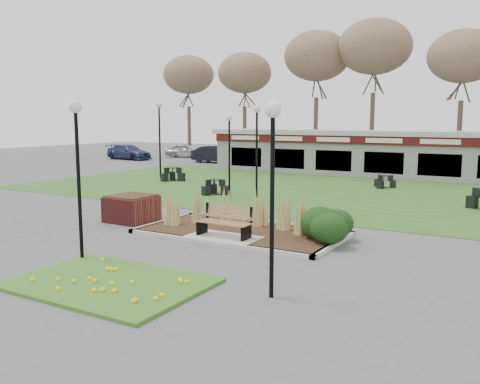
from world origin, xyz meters
The scene contains 19 objects.
ground centered at (0.00, 0.00, 0.00)m, with size 100.00×100.00×0.00m, color #515154.
lawn centered at (0.00, 12.00, 0.01)m, with size 34.00×16.00×0.02m, color #34591C.
flower_bed centered at (0.00, -4.60, 0.07)m, with size 4.20×3.00×0.16m.
planting_bed centered at (1.27, 1.35, 0.37)m, with size 6.75×3.40×1.27m.
park_bench centered at (0.00, 0.25, 0.59)m, with size 1.70×0.66×0.93m.
brick_planter centered at (-4.40, 1.00, 0.48)m, with size 1.50×1.50×0.95m.
food_pavilion centered at (0.00, 19.96, 1.48)m, with size 24.60×3.40×2.90m.
tree_backdrop centered at (0.00, 28.00, 8.36)m, with size 47.24×5.24×10.36m.
lamp_post_near_left centered at (3.44, -3.50, 2.90)m, with size 0.33×0.33×3.98m.
lamp_post_near_right centered at (-2.04, -3.50, 3.00)m, with size 0.34×0.34×4.11m.
lamp_post_mid_left centered at (-3.14, 8.07, 3.11)m, with size 0.35×0.35×4.27m.
lamp_post_mid_right centered at (-4.00, 7.05, 2.82)m, with size 0.32×0.32×3.86m.
lamp_post_far_left centered at (-12.25, 12.30, 3.43)m, with size 0.39×0.39×4.71m.
bistro_set_a centered at (-10.53, 11.33, 0.28)m, with size 1.38×1.44×0.78m.
bistro_set_b centered at (-5.36, 7.93, 0.26)m, with size 1.28×1.33×0.72m.
bistro_set_d centered at (1.08, 14.46, 0.24)m, with size 1.21×1.12×0.65m.
car_silver centered at (-21.16, 27.00, 0.65)m, with size 1.55×3.84×1.31m, color #B4B5BA.
car_black centered at (-15.09, 23.09, 0.71)m, with size 1.50×4.31×1.42m, color black.
car_blue centered at (-23.91, 22.24, 0.66)m, with size 1.86×4.58×1.33m, color navy.
Camera 1 is at (7.91, -12.48, 3.62)m, focal length 38.00 mm.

